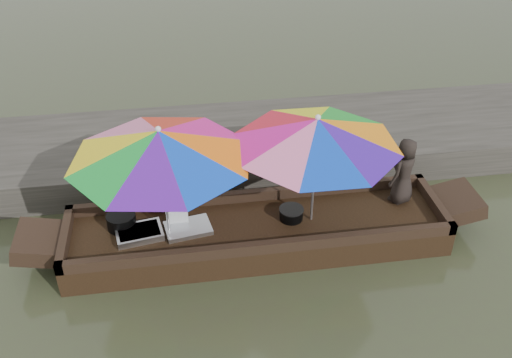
{
  "coord_description": "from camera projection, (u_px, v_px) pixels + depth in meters",
  "views": [
    {
      "loc": [
        -0.9,
        -5.77,
        5.03
      ],
      "look_at": [
        0.0,
        0.1,
        1.0
      ],
      "focal_mm": 40.0,
      "sensor_mm": 36.0,
      "label": 1
    }
  ],
  "objects": [
    {
      "name": "charcoal_grill",
      "position": [
        291.0,
        214.0,
        7.52
      ],
      "size": [
        0.31,
        0.31,
        0.15
      ],
      "primitive_type": "cylinder",
      "color": "black",
      "rests_on": "boat_hull"
    },
    {
      "name": "cooking_pot",
      "position": [
        121.0,
        221.0,
        7.36
      ],
      "size": [
        0.38,
        0.38,
        0.2
      ],
      "primitive_type": "cylinder",
      "color": "black",
      "rests_on": "boat_hull"
    },
    {
      "name": "supply_bag",
      "position": [
        177.0,
        214.0,
        7.43
      ],
      "size": [
        0.28,
        0.23,
        0.26
      ],
      "primitive_type": "cube",
      "rotation": [
        0.0,
        0.0,
        0.02
      ],
      "color": "silver",
      "rests_on": "boat_hull"
    },
    {
      "name": "boat_hull",
      "position": [
        257.0,
        235.0,
        7.56
      ],
      "size": [
        4.96,
        1.2,
        0.35
      ],
      "primitive_type": "cube",
      "color": "black",
      "rests_on": "water"
    },
    {
      "name": "tray_scallop",
      "position": [
        188.0,
        228.0,
        7.35
      ],
      "size": [
        0.64,
        0.49,
        0.06
      ],
      "primitive_type": "cube",
      "rotation": [
        0.0,
        0.0,
        0.17
      ],
      "color": "silver",
      "rests_on": "boat_hull"
    },
    {
      "name": "water",
      "position": [
        257.0,
        245.0,
        7.65
      ],
      "size": [
        80.0,
        80.0,
        0.0
      ],
      "primitive_type": "plane",
      "color": "#384026",
      "rests_on": "ground"
    },
    {
      "name": "umbrella_bow",
      "position": [
        164.0,
        183.0,
        6.88
      ],
      "size": [
        2.67,
        2.67,
        1.55
      ],
      "primitive_type": null,
      "rotation": [
        0.0,
        0.0,
        0.23
      ],
      "color": "#E51489",
      "rests_on": "boat_hull"
    },
    {
      "name": "umbrella_stern",
      "position": [
        314.0,
        170.0,
        7.11
      ],
      "size": [
        2.71,
        2.71,
        1.55
      ],
      "primitive_type": null,
      "rotation": [
        0.0,
        0.0,
        0.37
      ],
      "color": "green",
      "rests_on": "boat_hull"
    },
    {
      "name": "tray_crayfish",
      "position": [
        139.0,
        233.0,
        7.24
      ],
      "size": [
        0.64,
        0.49,
        0.09
      ],
      "primitive_type": "cube",
      "rotation": [
        0.0,
        0.0,
        0.17
      ],
      "color": "silver",
      "rests_on": "boat_hull"
    },
    {
      "name": "vendor",
      "position": [
        404.0,
        171.0,
        7.64
      ],
      "size": [
        0.56,
        0.53,
        0.96
      ],
      "primitive_type": "imported",
      "rotation": [
        0.0,
        0.0,
        3.77
      ],
      "color": "black",
      "rests_on": "boat_hull"
    },
    {
      "name": "dock",
      "position": [
        237.0,
        146.0,
        9.31
      ],
      "size": [
        22.0,
        2.2,
        0.5
      ],
      "primitive_type": "cube",
      "color": "#2D2B26",
      "rests_on": "ground"
    }
  ]
}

